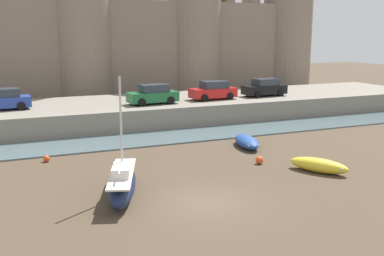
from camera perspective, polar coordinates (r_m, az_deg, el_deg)
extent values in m
plane|color=#4C3D2D|center=(20.44, 1.80, -9.38)|extent=(160.00, 160.00, 0.00)
cube|color=slate|center=(32.02, -7.77, -1.54)|extent=(80.00, 4.50, 0.10)
cube|color=gray|center=(38.78, -10.60, 1.93)|extent=(62.63, 10.00, 1.73)
cube|color=gray|center=(49.08, -13.60, 9.26)|extent=(50.63, 2.80, 10.95)
cylinder|color=gray|center=(49.05, -13.70, 11.35)|extent=(6.02, 6.02, 14.54)
cylinder|color=gray|center=(52.60, 0.31, 11.69)|extent=(6.02, 6.02, 14.54)
cylinder|color=gray|center=(58.73, 11.99, 11.45)|extent=(6.02, 6.02, 14.54)
ellipsoid|color=#234793|center=(30.17, 6.97, -1.73)|extent=(2.02, 3.62, 0.74)
ellipsoid|color=blue|center=(30.16, 6.97, -1.62)|extent=(1.60, 2.96, 0.41)
cube|color=beige|center=(30.39, 6.83, -1.43)|extent=(1.11, 0.44, 0.06)
cube|color=beige|center=(28.91, 7.74, -2.18)|extent=(0.75, 0.43, 0.08)
ellipsoid|color=#141E3D|center=(21.06, -8.82, -7.15)|extent=(2.81, 5.43, 1.19)
cube|color=silver|center=(20.88, -8.87, -5.71)|extent=(2.44, 4.77, 0.08)
cube|color=silver|center=(20.43, -8.98, -5.35)|extent=(1.20, 1.66, 0.44)
cylinder|color=silver|center=(20.59, -9.01, 0.44)|extent=(0.10, 0.10, 4.38)
cylinder|color=silver|center=(20.23, -9.03, -4.84)|extent=(0.84, 2.30, 0.08)
ellipsoid|color=yellow|center=(25.52, 15.79, -4.58)|extent=(2.57, 3.31, 0.76)
ellipsoid|color=#F2F246|center=(25.51, 15.79, -4.45)|extent=(2.07, 2.69, 0.42)
cube|color=beige|center=(25.58, 15.29, -4.28)|extent=(0.84, 0.62, 0.06)
cube|color=beige|center=(25.13, 18.52, -4.82)|extent=(0.63, 0.53, 0.08)
sphere|color=#E04C1E|center=(27.90, -17.99, -3.72)|extent=(0.39, 0.39, 0.39)
sphere|color=#E04C1E|center=(26.40, 8.57, -4.06)|extent=(0.45, 0.45, 0.45)
cube|color=red|center=(39.83, 2.66, 4.51)|extent=(4.20, 1.94, 0.80)
cube|color=#2D3842|center=(39.82, 2.86, 5.52)|extent=(2.34, 1.63, 0.64)
cylinder|color=black|center=(38.53, 1.61, 3.85)|extent=(0.65, 0.22, 0.64)
cylinder|color=black|center=(40.02, 0.47, 4.15)|extent=(0.65, 0.22, 0.64)
cylinder|color=black|center=(39.77, 4.86, 4.06)|extent=(0.65, 0.22, 0.64)
cylinder|color=black|center=(41.22, 3.64, 4.35)|extent=(0.65, 0.22, 0.64)
cube|color=#263F99|center=(37.13, -22.98, 3.04)|extent=(4.20, 1.94, 0.80)
cube|color=#2D3842|center=(37.05, -22.84, 4.13)|extent=(2.34, 1.63, 0.64)
cylinder|color=black|center=(36.42, -20.87, 2.61)|extent=(0.65, 0.22, 0.64)
cylinder|color=black|center=(38.10, -21.13, 2.96)|extent=(0.65, 0.22, 0.64)
cube|color=black|center=(42.54, 9.16, 4.84)|extent=(4.20, 1.94, 0.80)
cube|color=#2D3842|center=(42.55, 9.36, 5.78)|extent=(2.34, 1.63, 0.64)
cylinder|color=black|center=(41.16, 8.38, 4.24)|extent=(0.65, 0.22, 0.64)
cylinder|color=black|center=(42.56, 7.08, 4.52)|extent=(0.65, 0.22, 0.64)
cylinder|color=black|center=(42.64, 11.21, 4.40)|extent=(0.65, 0.22, 0.64)
cylinder|color=black|center=(43.99, 9.87, 4.67)|extent=(0.65, 0.22, 0.64)
cube|color=#1E6638|center=(37.31, -5.02, 3.98)|extent=(4.20, 1.94, 0.80)
cube|color=#2D3842|center=(37.28, -4.82, 5.06)|extent=(2.34, 1.63, 0.64)
cylinder|color=black|center=(36.12, -6.40, 3.24)|extent=(0.65, 0.22, 0.64)
cylinder|color=black|center=(37.71, -7.28, 3.58)|extent=(0.65, 0.22, 0.64)
cylinder|color=black|center=(37.05, -2.70, 3.52)|extent=(0.65, 0.22, 0.64)
cylinder|color=black|center=(38.60, -3.71, 3.84)|extent=(0.65, 0.22, 0.64)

